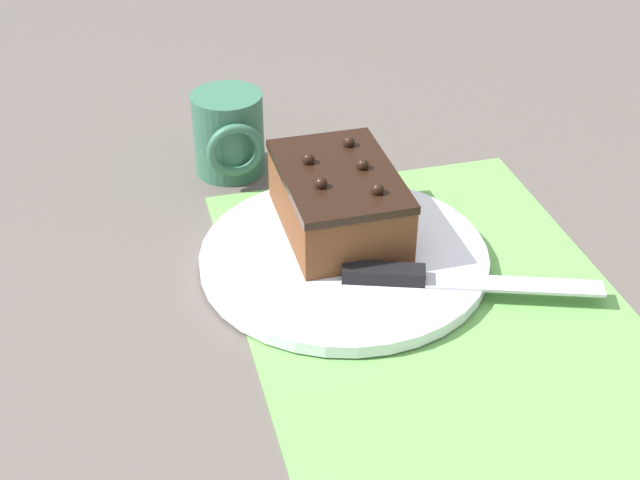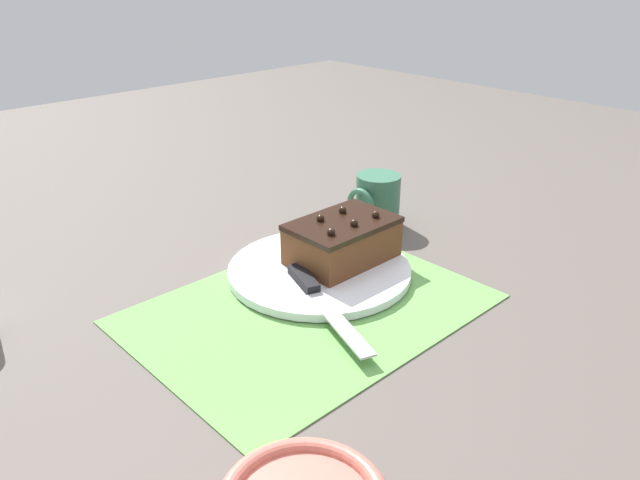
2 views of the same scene
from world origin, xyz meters
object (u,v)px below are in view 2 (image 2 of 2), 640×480
cake_plate (319,270)px  serving_knife (315,293)px  chocolate_cake (342,240)px  coffee_mug (377,200)px

cake_plate → serving_knife: serving_knife is taller
cake_plate → serving_knife: bearing=42.5°
chocolate_cake → coffee_mug: size_ratio=1.73×
cake_plate → chocolate_cake: (-0.04, 0.01, 0.04)m
cake_plate → coffee_mug: coffee_mug is taller
chocolate_cake → serving_knife: bearing=26.6°
serving_knife → coffee_mug: size_ratio=2.47×
coffee_mug → cake_plate: bearing=19.2°
cake_plate → coffee_mug: bearing=-160.8°
cake_plate → coffee_mug: (-0.21, -0.07, 0.04)m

